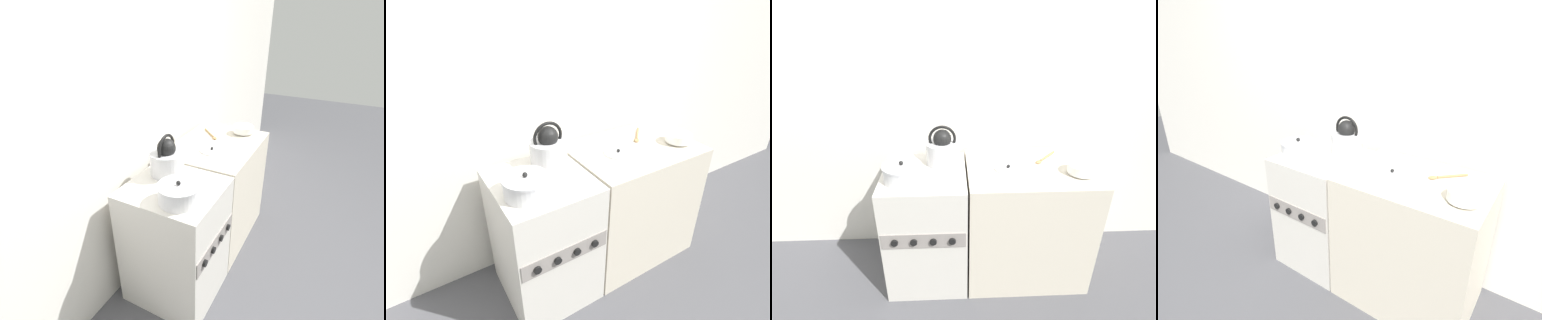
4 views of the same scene
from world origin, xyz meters
The scene contains 9 objects.
ground_plane centered at (0.00, 0.00, 0.00)m, with size 12.00×12.00×0.00m, color #4C4C51.
wall_back centered at (0.00, 0.71, 1.25)m, with size 7.00×0.06×2.50m.
stove centered at (0.00, 0.29, 0.44)m, with size 0.56×0.61×0.89m.
counter centered at (0.73, 0.32, 0.45)m, with size 0.87×0.64×0.90m.
kettle centered at (0.13, 0.42, 0.99)m, with size 0.28×0.23×0.28m.
cooking_pot centered at (-0.13, 0.19, 0.95)m, with size 0.25×0.25×0.14m.
enamel_bowl centered at (1.04, 0.21, 0.94)m, with size 0.18×0.18×0.07m.
loose_pot_lid centered at (0.57, 0.30, 0.90)m, with size 0.19×0.19×0.03m.
wooden_spoon centered at (0.86, 0.43, 0.91)m, with size 0.20×0.20×0.02m.
Camera 2 is at (-0.58, -1.06, 1.81)m, focal length 28.00 mm.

